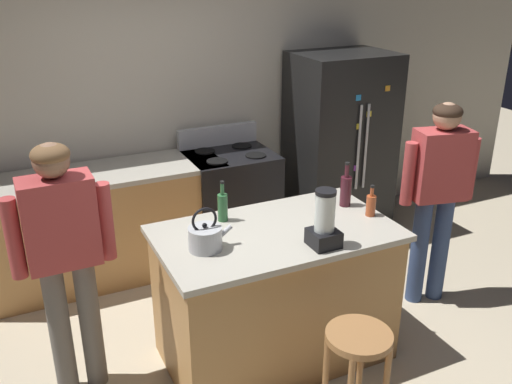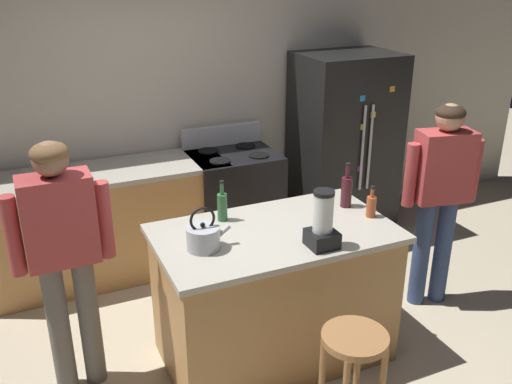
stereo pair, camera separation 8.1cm
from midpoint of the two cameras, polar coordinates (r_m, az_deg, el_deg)
ground_plane at (r=4.05m, az=1.28°, el=-15.97°), size 14.00×14.00×0.00m
back_wall at (r=5.13m, az=-8.43°, el=9.05°), size 8.00×0.10×2.70m
kitchen_island at (r=3.78m, az=1.35°, el=-10.32°), size 1.52×0.87×0.94m
back_counter_run at (r=4.88m, az=-15.43°, el=-3.21°), size 2.00×0.64×0.94m
refrigerator at (r=5.46m, az=8.03°, el=4.71°), size 0.90×0.73×1.75m
stove_range at (r=5.12m, az=-3.04°, el=-1.00°), size 0.76×0.65×1.12m
person_by_island_left at (r=3.43m, az=-19.57°, el=-5.47°), size 0.59×0.23×1.62m
person_by_sink_right at (r=4.36m, az=17.49°, el=0.61°), size 0.60×0.30×1.60m
bar_stool at (r=3.20m, az=9.50°, el=-16.24°), size 0.36×0.36×0.69m
blender_appliance at (r=3.32m, az=6.27°, el=-3.11°), size 0.17×0.17×0.36m
bottle_cooking_sauce at (r=3.78m, az=11.00°, el=-1.27°), size 0.06×0.06×0.22m
bottle_wine at (r=3.90m, az=8.52°, el=0.21°), size 0.08×0.08×0.32m
bottle_olive_oil at (r=3.64m, az=-4.04°, el=-1.46°), size 0.07×0.07×0.28m
tea_kettle at (r=3.30m, az=-5.87°, el=-4.59°), size 0.28×0.20×0.27m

